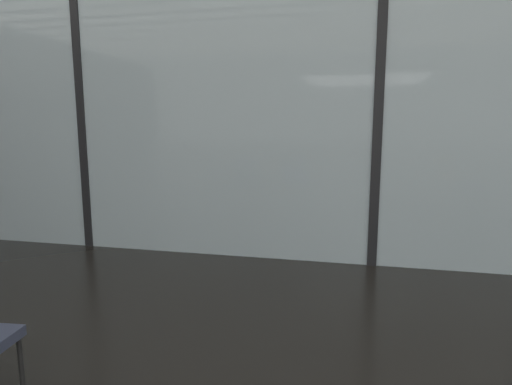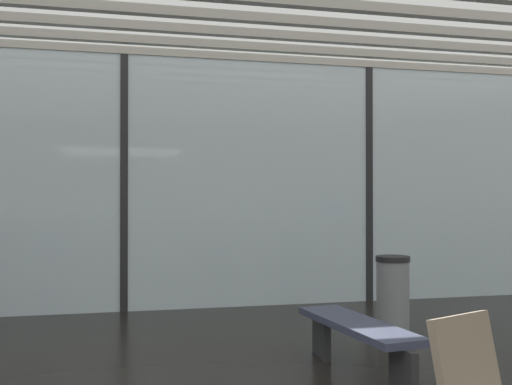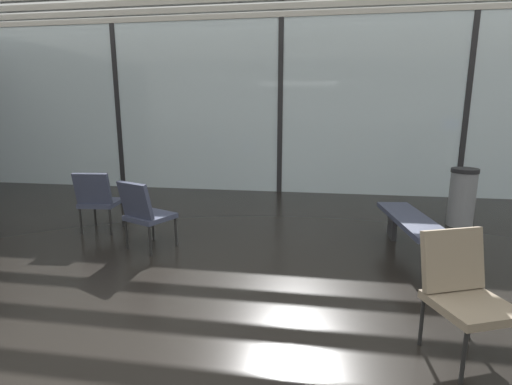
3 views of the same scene
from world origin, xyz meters
TOP-DOWN VIEW (x-y plane):
  - glass_curtain_wall at (0.00, 5.20)m, footprint 14.00×0.08m
  - window_mullion_0 at (-3.50, 5.20)m, footprint 0.10×0.12m
  - window_mullion_1 at (0.00, 5.20)m, footprint 0.10×0.12m
  - parked_airplane at (1.31, 10.07)m, footprint 13.72×3.77m

SIDE VIEW (x-z plane):
  - glass_curtain_wall at x=0.00m, z-range 0.00..3.42m
  - window_mullion_0 at x=-3.50m, z-range 0.00..3.42m
  - window_mullion_1 at x=0.00m, z-range 0.00..3.42m
  - parked_airplane at x=1.31m, z-range 0.00..3.77m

